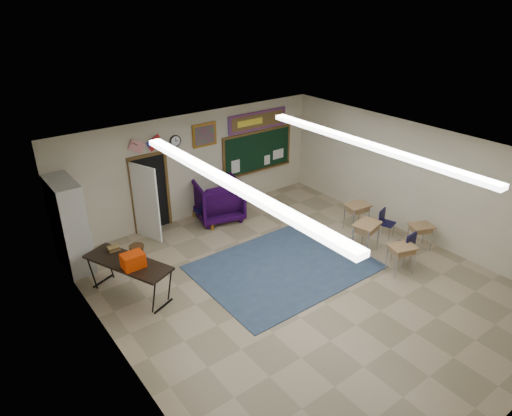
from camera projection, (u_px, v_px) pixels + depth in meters
floor at (300, 286)px, 10.20m from camera, size 9.00×9.00×0.00m
back_wall at (195, 166)px, 12.78m from camera, size 8.00×0.04×3.00m
left_wall at (120, 297)px, 7.38m from camera, size 0.04×9.00×3.00m
right_wall at (418, 182)px, 11.72m from camera, size 0.04×9.00×3.00m
ceiling at (307, 159)px, 8.89m from camera, size 8.00×9.00×0.04m
area_rug at (284, 267)px, 10.88m from camera, size 4.00×3.00×0.02m
fluorescent_strips at (307, 162)px, 8.92m from camera, size 3.86×6.00×0.10m
doorway at (149, 196)px, 12.05m from camera, size 1.10×0.89×2.16m
chalkboard at (258, 152)px, 13.96m from camera, size 2.55×0.14×1.30m
bulletin_board at (258, 121)px, 13.53m from camera, size 2.10×0.05×0.55m
framed_art_print at (204, 135)px, 12.57m from camera, size 0.75×0.05×0.65m
wall_clock at (175, 141)px, 12.08m from camera, size 0.32×0.05×0.32m
wall_flags at (146, 142)px, 11.55m from camera, size 1.16×0.06×0.70m
storage_cabinet at (69, 225)px, 10.47m from camera, size 0.59×1.25×2.20m
wingback_armchair at (218, 200)px, 12.95m from camera, size 1.52×1.55×1.17m
student_chair_reading at (202, 211)px, 12.74m from camera, size 0.42×0.42×0.75m
student_chair_desk_a at (402, 247)px, 10.86m from camera, size 0.47×0.47×0.87m
student_chair_desk_b at (387, 224)px, 12.04m from camera, size 0.48×0.48×0.77m
student_desk_front_left at (366, 236)px, 11.32m from camera, size 0.77×0.65×0.81m
student_desk_front_right at (357, 216)px, 12.40m from camera, size 0.69×0.56×0.76m
student_desk_back_left at (401, 258)px, 10.52m from camera, size 0.70×0.61×0.71m
student_desk_back_right at (420, 236)px, 11.49m from camera, size 0.68×0.60×0.68m
folding_table at (130, 277)px, 9.73m from camera, size 1.39×2.11×1.14m
wooden_stool at (138, 257)px, 10.70m from camera, size 0.35×0.35×0.62m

